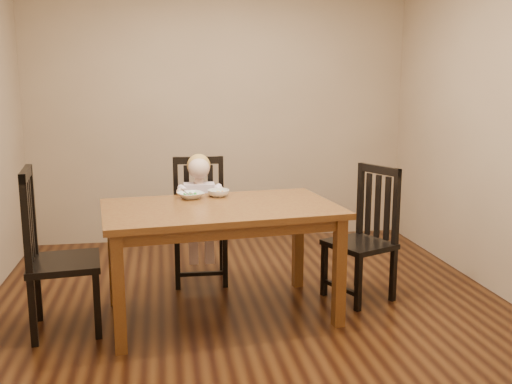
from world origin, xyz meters
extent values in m
cube|color=#46250E|center=(0.00, 0.00, 0.00)|extent=(4.00, 4.00, 0.01)
cube|color=#957C5E|center=(0.00, 2.00, 1.35)|extent=(4.00, 0.01, 2.70)
cube|color=#957C5E|center=(0.00, -2.00, 1.35)|extent=(4.00, 0.01, 2.70)
cube|color=#957C5E|center=(2.00, 0.00, 1.35)|extent=(0.01, 4.00, 2.70)
cube|color=#552B13|center=(-0.23, -0.12, 0.80)|extent=(1.74, 1.16, 0.04)
cube|color=#552B13|center=(-0.23, -0.12, 0.73)|extent=(1.59, 1.02, 0.09)
cube|color=#552B13|center=(-0.92, -0.62, 0.39)|extent=(0.08, 0.08, 0.77)
cube|color=#552B13|center=(0.56, -0.45, 0.39)|extent=(0.08, 0.08, 0.77)
cube|color=#552B13|center=(-1.01, 0.20, 0.39)|extent=(0.08, 0.08, 0.77)
cube|color=#552B13|center=(0.46, 0.37, 0.39)|extent=(0.08, 0.08, 0.77)
cube|color=black|center=(-0.33, 0.64, 0.44)|extent=(0.47, 0.45, 0.04)
cube|color=black|center=(-0.13, 0.82, 0.21)|extent=(0.04, 0.04, 0.42)
cube|color=black|center=(-0.52, 0.83, 0.21)|extent=(0.04, 0.04, 0.42)
cube|color=black|center=(-0.14, 0.45, 0.21)|extent=(0.04, 0.04, 0.42)
cube|color=black|center=(-0.53, 0.46, 0.21)|extent=(0.04, 0.04, 0.42)
cube|color=black|center=(-0.13, 0.82, 0.76)|extent=(0.04, 0.04, 0.59)
cube|color=black|center=(-0.52, 0.83, 0.76)|extent=(0.04, 0.04, 0.59)
cube|color=black|center=(-0.32, 0.82, 1.02)|extent=(0.43, 0.05, 0.06)
cube|color=black|center=(-0.22, 0.82, 0.73)|extent=(0.05, 0.02, 0.50)
cube|color=black|center=(-0.32, 0.82, 0.73)|extent=(0.05, 0.02, 0.50)
cube|color=black|center=(-0.42, 0.83, 0.73)|extent=(0.05, 0.02, 0.50)
cube|color=black|center=(-1.30, -0.20, 0.48)|extent=(0.52, 0.54, 0.04)
cube|color=black|center=(-1.53, -0.02, 0.23)|extent=(0.05, 0.05, 0.45)
cube|color=black|center=(-1.47, -0.43, 0.23)|extent=(0.05, 0.05, 0.45)
cube|color=black|center=(-1.13, 0.03, 0.23)|extent=(0.05, 0.05, 0.45)
cube|color=black|center=(-1.08, -0.39, 0.23)|extent=(0.05, 0.05, 0.45)
cube|color=black|center=(-1.53, -0.02, 0.81)|extent=(0.05, 0.05, 0.63)
cube|color=black|center=(-1.47, -0.43, 0.81)|extent=(0.05, 0.05, 0.63)
cube|color=black|center=(-1.50, -0.23, 1.10)|extent=(0.09, 0.47, 0.07)
cube|color=black|center=(-1.51, -0.12, 0.78)|extent=(0.03, 0.05, 0.54)
cube|color=black|center=(-1.50, -0.23, 0.78)|extent=(0.03, 0.05, 0.54)
cube|color=black|center=(-1.49, -0.34, 0.78)|extent=(0.03, 0.05, 0.54)
cube|color=black|center=(0.87, 0.03, 0.44)|extent=(0.58, 0.59, 0.04)
cube|color=black|center=(1.12, -0.07, 0.21)|extent=(0.05, 0.05, 0.42)
cube|color=black|center=(0.96, 0.28, 0.21)|extent=(0.05, 0.05, 0.42)
cube|color=black|center=(0.78, -0.22, 0.21)|extent=(0.05, 0.05, 0.42)
cube|color=black|center=(0.62, 0.13, 0.21)|extent=(0.05, 0.05, 0.42)
cube|color=black|center=(1.12, -0.07, 0.75)|extent=(0.05, 0.05, 0.58)
cube|color=black|center=(0.96, 0.28, 0.75)|extent=(0.05, 0.05, 0.58)
cube|color=black|center=(1.04, 0.11, 1.01)|extent=(0.21, 0.41, 0.06)
cube|color=black|center=(1.08, 0.01, 0.72)|extent=(0.04, 0.05, 0.50)
cube|color=black|center=(1.04, 0.11, 0.72)|extent=(0.04, 0.05, 0.50)
cube|color=black|center=(0.99, 0.20, 0.72)|extent=(0.04, 0.05, 0.50)
imported|color=silver|center=(-0.42, 0.17, 0.84)|extent=(0.25, 0.25, 0.05)
imported|color=silver|center=(-0.21, 0.21, 0.84)|extent=(0.22, 0.22, 0.05)
cube|color=silver|center=(-0.46, 0.15, 0.87)|extent=(0.08, 0.11, 0.05)
cube|color=silver|center=(-0.46, 0.15, 0.85)|extent=(0.04, 0.04, 0.01)
camera|label=1|loc=(-0.63, -4.06, 1.67)|focal=40.00mm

